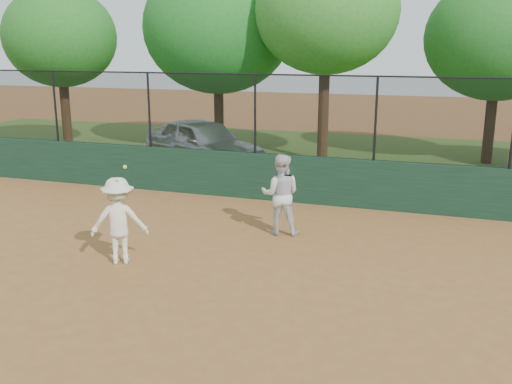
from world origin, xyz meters
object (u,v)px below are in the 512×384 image
(player_second, at_px, (281,194))
(tree_0, at_px, (60,37))
(tree_1, at_px, (218,28))
(tree_2, at_px, (326,11))
(player_main, at_px, (119,221))
(parked_car, at_px, (203,143))
(tree_3, at_px, (499,38))

(player_second, relative_size, tree_0, 0.28)
(tree_1, xyz_separation_m, tree_2, (4.18, -0.90, 0.45))
(player_main, distance_m, tree_2, 11.40)
(player_main, distance_m, tree_0, 13.01)
(tree_0, height_order, tree_2, tree_2)
(tree_0, bearing_deg, parked_car, -12.09)
(parked_car, relative_size, tree_0, 0.79)
(player_main, bearing_deg, player_second, 47.88)
(player_main, relative_size, tree_3, 0.31)
(parked_car, xyz_separation_m, player_second, (4.27, -5.70, 0.05))
(tree_0, height_order, tree_3, tree_3)
(parked_car, relative_size, tree_2, 0.67)
(player_second, xyz_separation_m, tree_1, (-4.99, 8.87, 3.65))
(tree_0, xyz_separation_m, tree_2, (9.64, 0.94, 0.79))
(player_main, bearing_deg, parked_car, 103.40)
(tree_1, bearing_deg, tree_3, 3.39)
(tree_1, xyz_separation_m, tree_3, (9.54, 0.56, -0.39))
(tree_1, height_order, tree_2, tree_2)
(parked_car, relative_size, tree_3, 0.77)
(tree_3, bearing_deg, tree_2, -164.68)
(tree_0, bearing_deg, tree_3, 9.11)
(player_main, relative_size, tree_2, 0.27)
(tree_3, bearing_deg, player_main, -119.74)
(tree_0, xyz_separation_m, tree_1, (5.46, 1.84, 0.34))
(tree_1, bearing_deg, player_main, -76.72)
(tree_0, xyz_separation_m, tree_3, (15.00, 2.40, -0.05))
(tree_1, height_order, tree_3, tree_1)
(tree_0, height_order, tree_1, tree_1)
(player_second, relative_size, tree_3, 0.28)
(tree_1, bearing_deg, parked_car, -77.04)
(tree_2, bearing_deg, tree_0, -174.44)
(player_second, distance_m, tree_0, 13.02)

